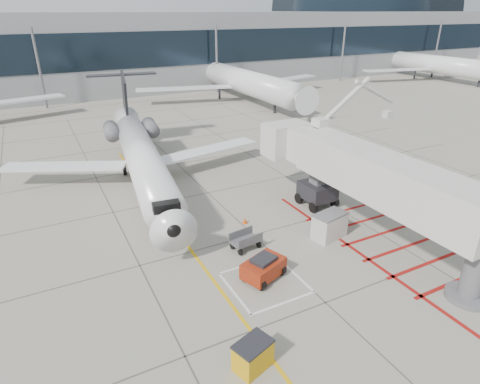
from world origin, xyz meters
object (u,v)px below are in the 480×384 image
jet_bridge (383,187)px  pushback_tug (263,267)px  regional_jet (145,149)px  spill_bin (253,355)px

jet_bridge → pushback_tug: (-8.82, -0.09, -3.25)m
regional_jet → spill_bin: bearing=-85.5°
regional_jet → jet_bridge: regional_jet is taller
regional_jet → spill_bin: (-0.97, -19.87, -3.37)m
spill_bin → pushback_tug: bearing=37.6°
jet_bridge → spill_bin: bearing=-157.3°
regional_jet → pushback_tug: regional_jet is taller
jet_bridge → pushback_tug: jet_bridge is taller
jet_bridge → pushback_tug: bearing=179.7°
jet_bridge → spill_bin: (-12.52, -5.48, -3.29)m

